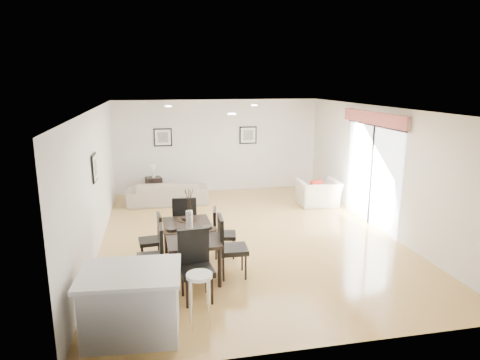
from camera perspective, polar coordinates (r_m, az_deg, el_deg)
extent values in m
plane|color=tan|center=(9.21, 0.92, -7.47)|extent=(8.00, 8.00, 0.00)
cube|color=silver|center=(12.69, -2.94, 4.56)|extent=(6.00, 0.04, 2.70)
cube|color=silver|center=(5.15, 10.67, -8.65)|extent=(6.00, 0.04, 2.70)
cube|color=silver|center=(8.70, -18.73, -0.12)|extent=(0.04, 8.00, 2.70)
cube|color=silver|center=(9.90, 18.18, 1.47)|extent=(0.04, 8.00, 2.70)
cube|color=white|center=(8.63, 0.99, 9.55)|extent=(6.00, 8.00, 0.02)
imported|color=gray|center=(11.63, -9.66, -1.64)|extent=(2.13, 0.84, 0.62)
imported|color=#F0E5CF|center=(11.48, 10.39, -1.72)|extent=(1.07, 0.94, 0.68)
imported|color=#375123|center=(11.64, 29.33, -2.88)|extent=(0.69, 0.61, 0.73)
imported|color=#375123|center=(12.68, 26.69, -1.52)|extent=(0.41, 0.41, 0.68)
cube|color=black|center=(7.50, -6.72, -6.88)|extent=(0.91, 1.74, 0.06)
cylinder|color=black|center=(6.88, -8.95, -12.10)|extent=(0.07, 0.07, 0.65)
cylinder|color=black|center=(8.34, -9.86, -7.50)|extent=(0.07, 0.07, 0.65)
cylinder|color=black|center=(6.96, -2.74, -11.62)|extent=(0.07, 0.07, 0.65)
cylinder|color=black|center=(8.41, -4.79, -7.17)|extent=(0.07, 0.07, 0.65)
cube|color=black|center=(7.18, -11.88, -10.18)|extent=(0.44, 0.44, 0.08)
cube|color=black|center=(7.08, -10.45, -8.07)|extent=(0.06, 0.43, 0.52)
cylinder|color=black|center=(7.43, -13.15, -11.40)|extent=(0.03, 0.03, 0.39)
cylinder|color=black|center=(7.43, -10.49, -11.27)|extent=(0.03, 0.03, 0.39)
cylinder|color=black|center=(7.13, -13.16, -12.51)|extent=(0.03, 0.03, 0.39)
cylinder|color=black|center=(7.13, -10.38, -12.38)|extent=(0.03, 0.03, 0.39)
cube|color=black|center=(7.99, -11.86, -7.99)|extent=(0.44, 0.44, 0.07)
cube|color=black|center=(7.91, -10.69, -6.19)|extent=(0.09, 0.40, 0.48)
cylinder|color=black|center=(8.20, -13.00, -9.11)|extent=(0.03, 0.03, 0.37)
cylinder|color=black|center=(8.22, -10.80, -8.94)|extent=(0.03, 0.03, 0.37)
cylinder|color=black|center=(7.91, -12.82, -9.95)|extent=(0.03, 0.03, 0.37)
cylinder|color=black|center=(7.93, -10.53, -9.76)|extent=(0.03, 0.03, 0.37)
cube|color=black|center=(7.27, -0.94, -9.23)|extent=(0.50, 0.50, 0.08)
cube|color=black|center=(7.13, -2.61, -7.09)|extent=(0.08, 0.48, 0.57)
cylinder|color=black|center=(7.23, 0.77, -11.59)|extent=(0.04, 0.04, 0.43)
cylinder|color=black|center=(7.18, -2.23, -11.78)|extent=(0.04, 0.04, 0.43)
cylinder|color=black|center=(7.56, 0.30, -10.43)|extent=(0.04, 0.04, 0.43)
cylinder|color=black|center=(7.52, -2.56, -10.59)|extent=(0.04, 0.04, 0.43)
cube|color=black|center=(8.07, -2.06, -7.37)|extent=(0.48, 0.48, 0.07)
cube|color=black|center=(7.99, -3.37, -5.62)|extent=(0.12, 0.42, 0.49)
cylinder|color=black|center=(8.00, -0.87, -9.27)|extent=(0.03, 0.03, 0.38)
cylinder|color=black|center=(8.01, -3.22, -9.29)|extent=(0.03, 0.03, 0.38)
cylinder|color=black|center=(8.30, -0.91, -8.42)|extent=(0.03, 0.03, 0.38)
cylinder|color=black|center=(8.31, -3.17, -8.44)|extent=(0.03, 0.03, 0.38)
cube|color=black|center=(6.53, -5.79, -11.95)|extent=(0.53, 0.53, 0.08)
cube|color=black|center=(6.60, -6.23, -8.84)|extent=(0.48, 0.11, 0.57)
cylinder|color=black|center=(6.46, -7.07, -14.89)|extent=(0.04, 0.04, 0.44)
cylinder|color=black|center=(6.78, -7.66, -13.45)|extent=(0.04, 0.04, 0.44)
cylinder|color=black|center=(6.52, -3.73, -14.51)|extent=(0.04, 0.04, 0.44)
cylinder|color=black|center=(6.85, -4.50, -13.10)|extent=(0.04, 0.04, 0.44)
cube|color=black|center=(8.65, -7.33, -5.68)|extent=(0.51, 0.51, 0.08)
cube|color=black|center=(8.36, -7.41, -4.22)|extent=(0.47, 0.10, 0.56)
cylinder|color=black|center=(8.90, -6.08, -6.82)|extent=(0.04, 0.04, 0.43)
cylinder|color=black|center=(8.56, -6.07, -7.65)|extent=(0.04, 0.04, 0.43)
cylinder|color=black|center=(8.91, -8.44, -6.87)|extent=(0.04, 0.04, 0.43)
cylinder|color=black|center=(8.57, -8.53, -7.70)|extent=(0.04, 0.04, 0.43)
cylinder|color=white|center=(7.44, -6.76, -5.39)|extent=(0.12, 0.12, 0.35)
cylinder|color=black|center=(7.52, -4.40, -6.51)|extent=(0.34, 0.34, 0.01)
cylinder|color=black|center=(7.51, -4.41, -6.29)|extent=(0.18, 0.18, 0.05)
cylinder|color=black|center=(8.02, -7.07, -5.31)|extent=(0.34, 0.34, 0.01)
cylinder|color=black|center=(8.01, -7.07, -5.11)|extent=(0.18, 0.18, 0.05)
cylinder|color=black|center=(7.48, -9.06, -6.76)|extent=(0.34, 0.34, 0.01)
cylinder|color=black|center=(7.47, -9.07, -6.54)|extent=(0.18, 0.18, 0.05)
cylinder|color=black|center=(6.97, -6.33, -8.17)|extent=(0.34, 0.34, 0.01)
cylinder|color=black|center=(6.96, -6.33, -7.94)|extent=(0.18, 0.18, 0.05)
cube|color=black|center=(12.03, -8.77, -1.73)|extent=(0.96, 0.62, 0.37)
cube|color=black|center=(12.47, -11.38, -0.89)|extent=(0.49, 0.49, 0.55)
cylinder|color=white|center=(12.39, -11.46, 0.69)|extent=(0.09, 0.09, 0.15)
cone|color=beige|center=(12.35, -11.49, 1.50)|extent=(0.19, 0.19, 0.21)
cube|color=maroon|center=(11.31, 10.16, -0.84)|extent=(0.34, 0.17, 0.33)
cube|color=silver|center=(5.92, -14.20, -15.83)|extent=(1.24, 0.97, 0.83)
cube|color=silver|center=(5.72, -14.45, -11.93)|extent=(1.34, 1.07, 0.06)
cylinder|color=silver|center=(5.78, -5.45, -12.59)|extent=(0.35, 0.35, 0.05)
cylinder|color=silver|center=(6.06, -4.36, -15.19)|extent=(0.02, 0.02, 0.74)
cylinder|color=silver|center=(6.04, -6.62, -15.34)|extent=(0.02, 0.02, 0.74)
cylinder|color=silver|center=(5.84, -6.42, -16.42)|extent=(0.02, 0.02, 0.74)
cylinder|color=silver|center=(5.86, -4.06, -16.25)|extent=(0.02, 0.02, 0.74)
cube|color=black|center=(12.49, -10.25, 5.62)|extent=(0.52, 0.03, 0.52)
cube|color=white|center=(12.49, -10.25, 5.62)|extent=(0.44, 0.04, 0.44)
cube|color=#575752|center=(12.49, -10.25, 5.62)|extent=(0.30, 0.04, 0.30)
cube|color=black|center=(12.79, 1.08, 6.00)|extent=(0.52, 0.03, 0.52)
cube|color=white|center=(12.79, 1.08, 6.00)|extent=(0.44, 0.04, 0.44)
cube|color=#575752|center=(12.79, 1.08, 6.00)|extent=(0.30, 0.04, 0.30)
cube|color=black|center=(8.44, -18.84, 1.57)|extent=(0.03, 0.52, 0.52)
cube|color=white|center=(8.44, -18.84, 1.57)|extent=(0.04, 0.44, 0.44)
cube|color=#575752|center=(8.44, -18.84, 1.57)|extent=(0.04, 0.30, 0.30)
cube|color=white|center=(10.19, 17.17, 0.56)|extent=(0.02, 2.40, 2.25)
cube|color=black|center=(10.18, 17.07, 0.56)|extent=(0.03, 0.05, 2.25)
cube|color=black|center=(10.00, 17.51, 6.97)|extent=(0.03, 2.50, 0.05)
cube|color=maroon|center=(9.97, 17.37, 7.89)|extent=(0.10, 2.70, 0.28)
plane|color=gray|center=(11.55, 25.66, -4.49)|extent=(6.00, 6.00, 0.00)
cube|color=brown|center=(13.82, 23.65, 2.71)|extent=(0.35, 0.35, 2.00)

